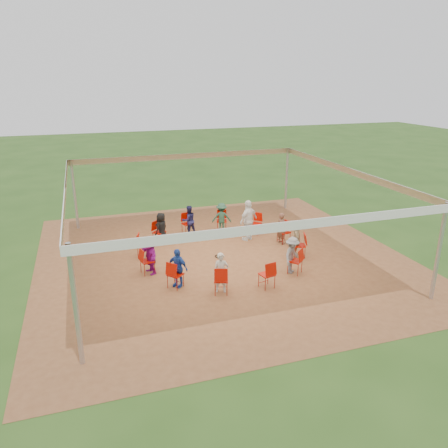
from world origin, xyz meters
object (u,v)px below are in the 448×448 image
object	(u,v)px
chair_3	(222,221)
person_seated_5	(150,255)
chair_0	(299,245)
chair_10	(267,275)
chair_4	(188,224)
person_seated_2	(222,218)
chair_9	(221,280)
person_seated_4	(161,228)
chair_2	(256,224)
chair_5	(159,232)
standing_person	(248,220)
chair_7	(147,261)
chair_8	(175,275)
chair_1	(284,232)
laptop	(292,242)
person_seated_3	(189,220)
person_seated_0	(296,241)
chair_11	(295,261)
person_seated_8	(292,255)
person_seated_1	(282,228)
cable_coil	(219,256)
chair_6	(143,245)
person_seated_7	(221,273)
person_seated_6	(177,268)

from	to	relation	value
chair_3	person_seated_5	world-z (taller)	person_seated_5
chair_0	chair_10	size ratio (longest dim) A/B	1.00
chair_0	chair_4	bearing A→B (deg)	60.00
chair_0	person_seated_2	distance (m)	3.97
chair_9	person_seated_4	size ratio (longest dim) A/B	0.71
chair_2	person_seated_5	size ratio (longest dim) A/B	0.71
chair_5	standing_person	size ratio (longest dim) A/B	0.54
chair_0	person_seated_2	size ratio (longest dim) A/B	0.71
chair_7	person_seated_5	bearing A→B (deg)	90.00
chair_8	person_seated_2	bearing A→B (deg)	104.67
chair_1	chair_4	xyz separation A→B (m)	(-3.39, 2.20, 0.00)
standing_person	laptop	xyz separation A→B (m)	(0.88, -2.13, -0.24)
chair_0	laptop	distance (m)	0.32
chair_4	standing_person	bearing A→B (deg)	133.94
person_seated_4	standing_person	bearing A→B (deg)	126.36
person_seated_3	chair_10	bearing A→B (deg)	90.00
chair_7	person_seated_0	size ratio (longest dim) A/B	0.71
chair_11	person_seated_8	distance (m)	0.22
chair_0	chair_8	world-z (taller)	same
chair_9	person_seated_1	size ratio (longest dim) A/B	0.71
chair_1	person_seated_1	xyz separation A→B (m)	(-0.12, -0.02, 0.19)
chair_4	cable_coil	distance (m)	2.85
chair_6	person_seated_2	xyz separation A→B (m)	(3.57, 1.72, 0.19)
person_seated_7	laptop	world-z (taller)	person_seated_7
chair_1	chair_10	size ratio (longest dim) A/B	1.00
chair_5	person_seated_1	xyz separation A→B (m)	(4.60, -1.56, 0.19)
chair_10	person_seated_4	bearing A→B (deg)	104.67
chair_1	chair_5	size ratio (longest dim) A/B	1.00
chair_9	chair_7	bearing A→B (deg)	150.00
person_seated_0	person_seated_1	size ratio (longest dim) A/B	1.00
cable_coil	person_seated_5	bearing A→B (deg)	-167.05
person_seated_0	person_seated_4	distance (m)	5.30
chair_8	person_seated_5	xyz separation A→B (m)	(-0.55, 1.34, 0.19)
person_seated_4	person_seated_7	xyz separation A→B (m)	(0.99, -4.65, 0.00)
chair_4	person_seated_1	distance (m)	3.97
chair_0	person_seated_5	xyz separation A→B (m)	(-5.40, 0.31, 0.19)
chair_0	chair_9	bearing A→B (deg)	135.00
chair_11	person_seated_7	bearing A→B (deg)	147.88
person_seated_5	person_seated_6	bearing A→B (deg)	15.00
person_seated_7	cable_coil	size ratio (longest dim) A/B	3.43
chair_6	chair_7	size ratio (longest dim) A/B	1.00
chair_1	laptop	bearing A→B (deg)	153.98
person_seated_3	person_seated_7	distance (m)	5.30
chair_0	person_seated_1	bearing A→B (deg)	19.57
chair_6	person_seated_8	xyz separation A→B (m)	(4.56, -2.92, 0.19)
cable_coil	person_seated_4	bearing A→B (deg)	131.09
chair_8	chair_10	xyz separation A→B (m)	(2.72, -0.88, 0.00)
person_seated_3	cable_coil	size ratio (longest dim) A/B	3.43
chair_9	chair_8	bearing A→B (deg)	165.00
chair_5	chair_6	distance (m)	1.48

